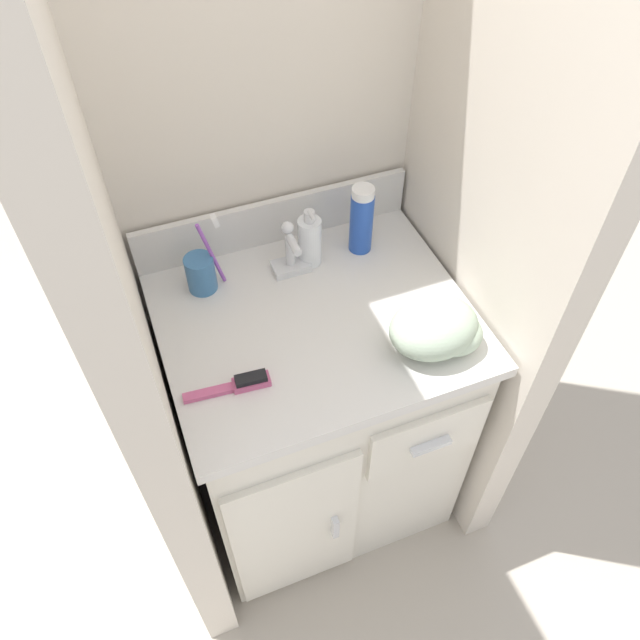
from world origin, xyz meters
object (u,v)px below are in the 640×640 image
Objects in this scene: toothbrush_cup at (201,272)px; soap_dispenser at (310,240)px; hairbrush at (239,384)px; hand_towel at (439,329)px; shaving_cream_can at (362,220)px.

toothbrush_cup is 0.27m from soap_dispenser.
hairbrush is 0.90× the size of hand_towel.
toothbrush_cup is 1.11× the size of shaving_cream_can.
hairbrush is (-0.41, -0.30, -0.08)m from shaving_cream_can.
soap_dispenser is 0.14m from shaving_cream_can.
shaving_cream_can reaches higher than hand_towel.
hairbrush is at bearing -90.66° from toothbrush_cup.
hairbrush is at bearing -131.87° from soap_dispenser.
toothbrush_cup is 0.40m from shaving_cream_can.
hand_towel is at bearing -65.06° from soap_dispenser.
soap_dispenser is 0.79× the size of hand_towel.
shaving_cream_can reaches higher than soap_dispenser.
hand_towel is (0.03, -0.35, -0.04)m from shaving_cream_can.
shaving_cream_can is 1.00× the size of hairbrush.
shaving_cream_can is 0.90× the size of hand_towel.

